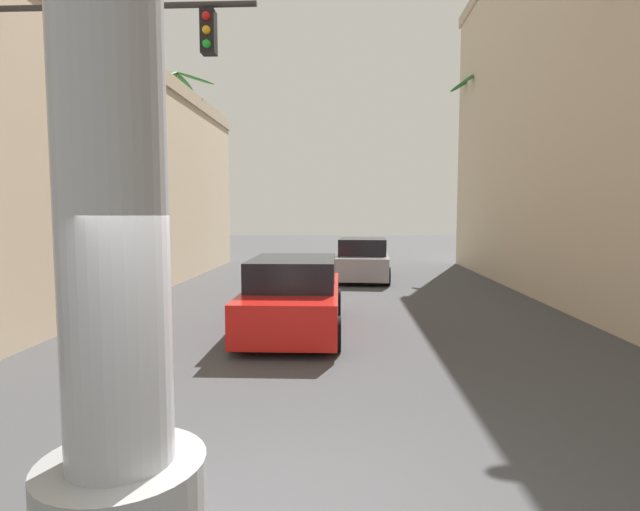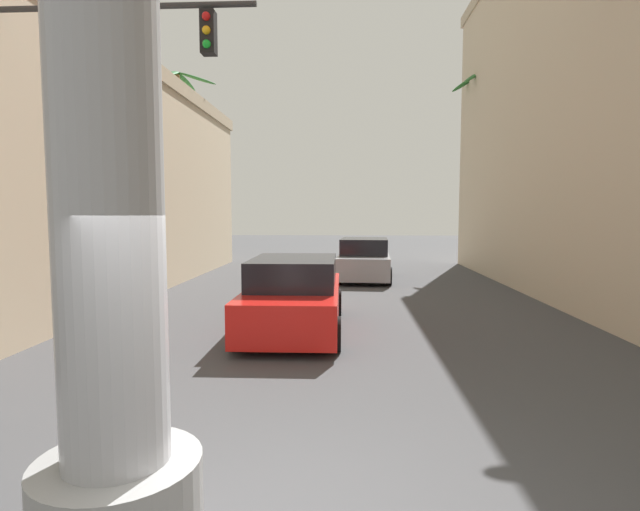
{
  "view_description": "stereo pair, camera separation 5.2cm",
  "coord_description": "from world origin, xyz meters",
  "px_view_note": "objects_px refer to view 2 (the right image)",
  "views": [
    {
      "loc": [
        0.44,
        -3.51,
        2.52
      ],
      "look_at": [
        0.0,
        5.62,
        1.73
      ],
      "focal_mm": 28.0,
      "sensor_mm": 36.0,
      "label": 1
    },
    {
      "loc": [
        0.5,
        -3.51,
        2.52
      ],
      "look_at": [
        0.0,
        5.62,
        1.73
      ],
      "focal_mm": 28.0,
      "sensor_mm": 36.0,
      "label": 2
    }
  ],
  "objects_px": {
    "street_lamp": "(609,123)",
    "palm_tree_far_left": "(178,157)",
    "car_far": "(364,260)",
    "palm_tree_far_right": "(484,153)",
    "traffic_light_mast": "(41,110)",
    "pedestrian_far_left": "(174,254)",
    "car_lead": "(294,296)"
  },
  "relations": [
    {
      "from": "palm_tree_far_left",
      "to": "car_far",
      "type": "bearing_deg",
      "value": -16.83
    },
    {
      "from": "traffic_light_mast",
      "to": "car_far",
      "type": "xyz_separation_m",
      "value": [
        5.89,
        10.42,
        -3.55
      ]
    },
    {
      "from": "pedestrian_far_left",
      "to": "car_lead",
      "type": "bearing_deg",
      "value": -54.55
    },
    {
      "from": "car_lead",
      "to": "traffic_light_mast",
      "type": "bearing_deg",
      "value": -152.93
    },
    {
      "from": "car_far",
      "to": "palm_tree_far_left",
      "type": "height_order",
      "value": "palm_tree_far_left"
    },
    {
      "from": "palm_tree_far_left",
      "to": "pedestrian_far_left",
      "type": "xyz_separation_m",
      "value": [
        0.94,
        -3.47,
        -3.88
      ]
    },
    {
      "from": "palm_tree_far_right",
      "to": "car_lead",
      "type": "bearing_deg",
      "value": -119.84
    },
    {
      "from": "car_lead",
      "to": "palm_tree_far_left",
      "type": "xyz_separation_m",
      "value": [
        -6.09,
        10.7,
        4.16
      ]
    },
    {
      "from": "street_lamp",
      "to": "pedestrian_far_left",
      "type": "bearing_deg",
      "value": 150.73
    },
    {
      "from": "street_lamp",
      "to": "pedestrian_far_left",
      "type": "relative_size",
      "value": 4.27
    },
    {
      "from": "palm_tree_far_right",
      "to": "pedestrian_far_left",
      "type": "relative_size",
      "value": 5.15
    },
    {
      "from": "car_far",
      "to": "palm_tree_far_right",
      "type": "bearing_deg",
      "value": 38.99
    },
    {
      "from": "car_far",
      "to": "palm_tree_far_right",
      "type": "xyz_separation_m",
      "value": [
        5.58,
        4.52,
        4.49
      ]
    },
    {
      "from": "palm_tree_far_left",
      "to": "palm_tree_far_right",
      "type": "relative_size",
      "value": 0.96
    },
    {
      "from": "car_lead",
      "to": "car_far",
      "type": "xyz_separation_m",
      "value": [
        1.78,
        8.32,
        -0.0
      ]
    },
    {
      "from": "street_lamp",
      "to": "car_lead",
      "type": "bearing_deg",
      "value": -174.97
    },
    {
      "from": "street_lamp",
      "to": "car_lead",
      "type": "distance_m",
      "value": 7.68
    },
    {
      "from": "car_far",
      "to": "palm_tree_far_right",
      "type": "relative_size",
      "value": 0.48
    },
    {
      "from": "car_lead",
      "to": "pedestrian_far_left",
      "type": "distance_m",
      "value": 8.88
    },
    {
      "from": "car_lead",
      "to": "palm_tree_far_right",
      "type": "xyz_separation_m",
      "value": [
        7.36,
        12.84,
        4.49
      ]
    },
    {
      "from": "street_lamp",
      "to": "traffic_light_mast",
      "type": "distance_m",
      "value": 11.14
    },
    {
      "from": "car_lead",
      "to": "palm_tree_far_left",
      "type": "relative_size",
      "value": 0.55
    },
    {
      "from": "traffic_light_mast",
      "to": "palm_tree_far_left",
      "type": "distance_m",
      "value": 12.97
    },
    {
      "from": "traffic_light_mast",
      "to": "palm_tree_far_left",
      "type": "relative_size",
      "value": 0.71
    },
    {
      "from": "street_lamp",
      "to": "car_far",
      "type": "xyz_separation_m",
      "value": [
        -4.92,
        7.73,
        -3.7
      ]
    },
    {
      "from": "street_lamp",
      "to": "traffic_light_mast",
      "type": "height_order",
      "value": "street_lamp"
    },
    {
      "from": "street_lamp",
      "to": "palm_tree_far_left",
      "type": "relative_size",
      "value": 0.87
    },
    {
      "from": "car_far",
      "to": "traffic_light_mast",
      "type": "bearing_deg",
      "value": -119.47
    },
    {
      "from": "car_far",
      "to": "pedestrian_far_left",
      "type": "bearing_deg",
      "value": -171.09
    },
    {
      "from": "palm_tree_far_right",
      "to": "palm_tree_far_left",
      "type": "bearing_deg",
      "value": -170.97
    },
    {
      "from": "street_lamp",
      "to": "car_lead",
      "type": "xyz_separation_m",
      "value": [
        -6.7,
        -0.59,
        -3.7
      ]
    },
    {
      "from": "street_lamp",
      "to": "traffic_light_mast",
      "type": "bearing_deg",
      "value": -166.03
    }
  ]
}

